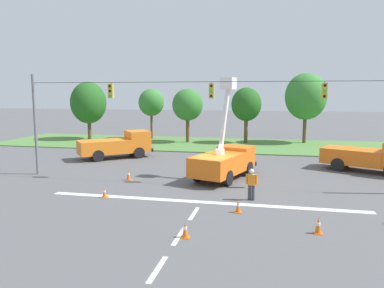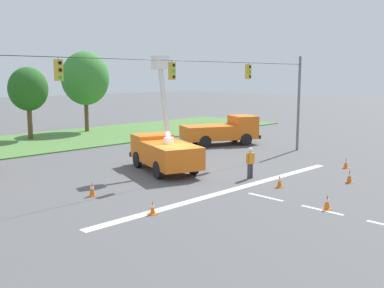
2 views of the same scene
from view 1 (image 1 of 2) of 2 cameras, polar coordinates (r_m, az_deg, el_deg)
name	(u,v)px [view 1 (image 1 of 2)]	position (r m, az deg, el deg)	size (l,w,h in m)	color
ground_plane	(214,183)	(24.81, 3.34, -5.97)	(200.00, 200.00, 0.00)	#565659
grass_verge	(238,145)	(42.38, 7.08, -0.17)	(56.00, 12.00, 0.10)	#517F3D
lane_markings	(196,210)	(19.24, 0.62, -10.06)	(17.60, 15.25, 0.01)	silver
signal_gantry	(213,116)	(24.14, 3.27, 4.30)	(26.20, 0.33, 7.20)	slate
tree_far_west	(88,103)	(48.53, -15.50, 6.07)	(4.32, 4.71, 7.25)	brown
tree_west	(151,103)	(47.38, -6.23, 6.29)	(3.20, 3.10, 6.39)	brown
tree_centre	(188,105)	(43.88, -0.68, 5.97)	(3.57, 3.77, 6.37)	brown
tree_east	(246,105)	(43.80, 8.28, 5.97)	(3.46, 3.45, 6.51)	brown
tree_far_east	(306,97)	(45.20, 16.96, 6.93)	(4.72, 4.92, 8.16)	brown
utility_truck_bucket_lift	(224,160)	(25.93, 4.97, -2.37)	(4.24, 6.55, 6.94)	orange
utility_truck_support_near	(371,156)	(30.98, 25.63, -1.71)	(6.84, 4.95, 2.39)	orange
utility_truck_support_far	(118,145)	(34.66, -11.22, -0.13)	(6.48, 5.89, 2.39)	orange
road_worker	(251,182)	(21.00, 9.05, -5.80)	(0.65, 0.28, 1.77)	#383842
traffic_cone_foreground_left	(318,225)	(17.01, 18.69, -11.66)	(0.36, 0.36, 0.73)	orange
traffic_cone_foreground_right	(185,230)	(15.76, -1.04, -12.90)	(0.36, 0.36, 0.69)	orange
traffic_cone_mid_left	(104,192)	(22.02, -13.20, -7.21)	(0.36, 0.36, 0.59)	orange
traffic_cone_near_bucket	(129,175)	(25.87, -9.64, -4.67)	(0.36, 0.36, 0.73)	orange
traffic_cone_lane_edge_a	(238,206)	(18.96, 7.04, -9.38)	(0.36, 0.36, 0.67)	orange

